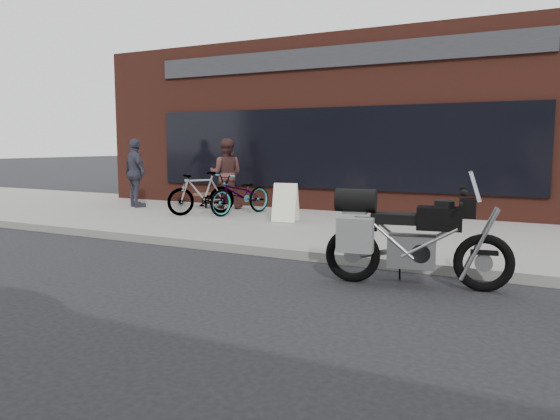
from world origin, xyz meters
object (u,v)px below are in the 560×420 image
motorcycle (404,237)px  cafe_patron_right (135,173)px  bicycle_front (241,194)px  sandwich_sign (286,202)px  cafe_patron_left (226,174)px  bicycle_rear (201,193)px  cafe_table (206,195)px

motorcycle → cafe_patron_right: cafe_patron_right is taller
motorcycle → bicycle_front: size_ratio=1.27×
sandwich_sign → cafe_patron_left: (-2.47, 1.43, 0.48)m
cafe_patron_right → cafe_patron_left: bearing=-135.1°
motorcycle → sandwich_sign: (-3.53, 3.58, -0.08)m
bicycle_rear → sandwich_sign: size_ratio=2.03×
sandwich_sign → cafe_patron_left: bearing=138.2°
cafe_patron_left → cafe_patron_right: cafe_patron_right is taller
cafe_table → bicycle_front: bearing=-23.5°
motorcycle → cafe_table: bearing=133.2°
bicycle_front → cafe_table: bicycle_front is taller
cafe_table → cafe_patron_left: 0.77m
bicycle_front → sandwich_sign: 1.59m
bicycle_rear → cafe_patron_left: bearing=130.0°
motorcycle → cafe_patron_right: size_ratio=1.29×
bicycle_rear → cafe_patron_right: bearing=-157.7°
cafe_patron_left → bicycle_front: bearing=118.2°
bicycle_rear → cafe_patron_left: (-0.17, 1.32, 0.39)m
bicycle_rear → cafe_patron_right: (-2.44, 0.44, 0.40)m
motorcycle → bicycle_rear: motorcycle is taller
cafe_patron_right → cafe_table: bearing=-135.7°
motorcycle → bicycle_front: motorcycle is taller
sandwich_sign → bicycle_rear: bearing=165.6°
bicycle_front → cafe_patron_right: 3.28m
cafe_table → cafe_patron_left: (0.50, 0.21, 0.55)m
cafe_table → cafe_patron_right: size_ratio=0.37×
bicycle_rear → cafe_table: 1.31m
motorcycle → cafe_table: size_ratio=3.50×
cafe_table → cafe_patron_left: size_ratio=0.37×
bicycle_front → cafe_patron_left: 1.37m
bicycle_front → cafe_table: 1.62m
bicycle_front → cafe_patron_right: (-3.25, -0.02, 0.42)m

